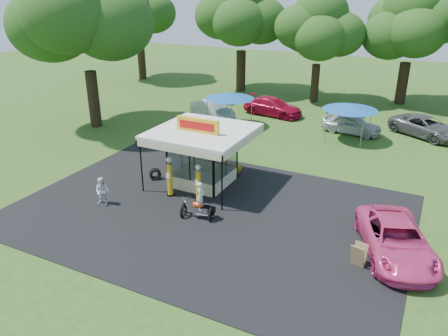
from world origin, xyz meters
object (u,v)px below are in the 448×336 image
(gas_station_kiosk, at_px, (203,156))
(tent_west, at_px, (230,96))
(kiosk_car, at_px, (220,163))
(tent_east, at_px, (350,107))
(pink_sedan, at_px, (396,240))
(bg_car_d, at_px, (426,127))
(bg_car_a, at_px, (212,109))
(a_frame_sign, at_px, (359,255))
(spectator_west, at_px, (102,191))
(motorcycle, at_px, (199,204))
(bg_car_c, at_px, (352,124))
(gas_pump_left, at_px, (170,178))
(bg_car_b, at_px, (273,107))
(gas_pump_right, at_px, (198,184))

(gas_station_kiosk, xyz_separation_m, tent_west, (-3.67, 11.09, 0.78))
(kiosk_car, relative_size, tent_east, 0.69)
(pink_sedan, bearing_deg, bg_car_d, 68.15)
(bg_car_a, bearing_deg, a_frame_sign, -109.85)
(spectator_west, bearing_deg, bg_car_d, 34.47)
(motorcycle, height_order, kiosk_car, motorcycle)
(motorcycle, bearing_deg, kiosk_car, 95.44)
(spectator_west, bearing_deg, bg_car_c, 43.46)
(pink_sedan, bearing_deg, bg_car_a, 116.85)
(pink_sedan, distance_m, bg_car_d, 18.28)
(kiosk_car, bearing_deg, gas_pump_left, 169.50)
(bg_car_a, bearing_deg, motorcycle, -127.28)
(spectator_west, xyz_separation_m, bg_car_a, (-2.54, 17.28, 0.01))
(gas_pump_left, height_order, bg_car_a, gas_pump_left)
(gas_pump_left, bearing_deg, bg_car_c, 67.04)
(kiosk_car, relative_size, tent_west, 0.70)
(pink_sedan, xyz_separation_m, tent_west, (-14.86, 13.89, 1.77))
(tent_east, bearing_deg, gas_station_kiosk, -116.71)
(a_frame_sign, bearing_deg, tent_east, 116.52)
(motorcycle, height_order, spectator_west, motorcycle)
(motorcycle, xyz_separation_m, bg_car_c, (4.01, 17.43, -0.04))
(gas_station_kiosk, bearing_deg, tent_west, 108.29)
(gas_pump_left, relative_size, kiosk_car, 0.84)
(bg_car_b, height_order, tent_west, tent_west)
(tent_east, bearing_deg, gas_pump_right, -109.47)
(spectator_west, xyz_separation_m, bg_car_c, (9.42, 18.46, -0.01))
(a_frame_sign, relative_size, tent_east, 0.26)
(a_frame_sign, relative_size, bg_car_a, 0.22)
(gas_pump_right, height_order, tent_east, tent_east)
(kiosk_car, relative_size, pink_sedan, 0.50)
(gas_pump_left, distance_m, a_frame_sign, 10.97)
(gas_pump_right, distance_m, bg_car_a, 16.32)
(gas_pump_right, relative_size, tent_east, 0.55)
(kiosk_car, distance_m, tent_west, 9.84)
(pink_sedan, bearing_deg, gas_station_kiosk, 144.33)
(a_frame_sign, relative_size, pink_sedan, 0.19)
(bg_car_a, distance_m, tent_west, 3.26)
(gas_pump_left, distance_m, gas_pump_right, 1.81)
(gas_pump_right, bearing_deg, motorcycle, -58.71)
(bg_car_d, bearing_deg, gas_station_kiosk, 175.25)
(bg_car_b, height_order, tent_east, tent_east)
(gas_pump_left, xyz_separation_m, tent_west, (-2.83, 13.39, 1.43))
(gas_station_kiosk, xyz_separation_m, gas_pump_left, (-0.83, -2.30, -0.65))
(tent_east, bearing_deg, bg_car_b, 152.79)
(gas_pump_left, xyz_separation_m, kiosk_car, (0.83, 4.50, -0.65))
(gas_station_kiosk, relative_size, bg_car_b, 0.98)
(a_frame_sign, bearing_deg, spectator_west, -165.16)
(gas_station_kiosk, relative_size, bg_car_c, 1.18)
(bg_car_a, bearing_deg, kiosk_car, -122.83)
(bg_car_c, bearing_deg, gas_pump_right, 169.73)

